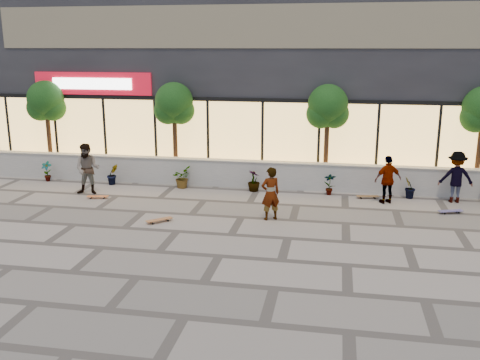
% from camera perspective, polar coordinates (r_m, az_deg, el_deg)
% --- Properties ---
extents(ground, '(80.00, 80.00, 0.00)m').
position_cam_1_polar(ground, '(14.02, -2.26, -8.11)').
color(ground, '#9F948A').
rests_on(ground, ground).
extents(planter_wall, '(22.00, 0.42, 1.04)m').
position_cam_1_polar(planter_wall, '(20.43, 2.00, 0.62)').
color(planter_wall, silver).
rests_on(planter_wall, ground).
extents(retail_building, '(24.00, 9.17, 8.50)m').
position_cam_1_polar(retail_building, '(25.32, 3.92, 11.74)').
color(retail_building, '#242328').
rests_on(retail_building, ground).
extents(shrub_a, '(0.43, 0.29, 0.81)m').
position_cam_1_polar(shrub_a, '(22.76, -19.90, 0.87)').
color(shrub_a, '#153C13').
rests_on(shrub_a, ground).
extents(shrub_b, '(0.57, 0.57, 0.81)m').
position_cam_1_polar(shrub_b, '(21.50, -13.43, 0.60)').
color(shrub_b, '#153C13').
rests_on(shrub_b, ground).
extents(shrub_c, '(0.68, 0.77, 0.81)m').
position_cam_1_polar(shrub_c, '(20.55, -6.26, 0.28)').
color(shrub_c, '#153C13').
rests_on(shrub_c, ground).
extents(shrub_d, '(0.64, 0.64, 0.81)m').
position_cam_1_polar(shrub_d, '(19.94, 1.48, -0.07)').
color(shrub_d, '#153C13').
rests_on(shrub_d, ground).
extents(shrub_e, '(0.46, 0.35, 0.81)m').
position_cam_1_polar(shrub_e, '(19.72, 9.54, -0.43)').
color(shrub_e, '#153C13').
rests_on(shrub_e, ground).
extents(shrub_f, '(0.55, 0.57, 0.81)m').
position_cam_1_polar(shrub_f, '(19.90, 17.62, -0.78)').
color(shrub_f, '#153C13').
rests_on(shrub_f, ground).
extents(tree_west, '(1.60, 1.50, 3.92)m').
position_cam_1_polar(tree_west, '(23.67, -19.98, 7.70)').
color(tree_west, '#442C18').
rests_on(tree_west, ground).
extents(tree_midwest, '(1.60, 1.50, 3.92)m').
position_cam_1_polar(tree_midwest, '(21.45, -7.04, 7.85)').
color(tree_midwest, '#442C18').
rests_on(tree_midwest, ground).
extents(tree_mideast, '(1.60, 1.50, 3.92)m').
position_cam_1_polar(tree_mideast, '(20.49, 9.34, 7.48)').
color(tree_mideast, '#442C18').
rests_on(tree_mideast, ground).
extents(skater_center, '(0.73, 0.66, 1.69)m').
position_cam_1_polar(skater_center, '(16.61, 3.27, -1.46)').
color(skater_center, silver).
rests_on(skater_center, ground).
extents(skater_left, '(1.00, 0.83, 1.87)m').
position_cam_1_polar(skater_left, '(20.22, -15.94, 1.13)').
color(skater_left, '#93845E').
rests_on(skater_left, ground).
extents(skater_right_near, '(1.06, 0.78, 1.67)m').
position_cam_1_polar(skater_right_near, '(19.01, 15.50, 0.04)').
color(skater_right_near, silver).
rests_on(skater_right_near, ground).
extents(skater_right_far, '(1.17, 0.68, 1.79)m').
position_cam_1_polar(skater_right_far, '(19.89, 22.06, 0.30)').
color(skater_right_far, maroon).
rests_on(skater_right_far, ground).
extents(skateboard_center, '(0.76, 0.72, 0.10)m').
position_cam_1_polar(skateboard_center, '(16.71, -8.61, -4.22)').
color(skateboard_center, '#9A5C32').
rests_on(skateboard_center, ground).
extents(skateboard_left, '(0.78, 0.32, 0.09)m').
position_cam_1_polar(skateboard_left, '(19.72, -14.94, -1.71)').
color(skateboard_left, orange).
rests_on(skateboard_left, ground).
extents(skateboard_right_near, '(0.81, 0.34, 0.10)m').
position_cam_1_polar(skateboard_right_near, '(19.60, 13.46, -1.70)').
color(skateboard_right_near, brown).
rests_on(skateboard_right_near, ground).
extents(skateboard_right_far, '(0.83, 0.48, 0.10)m').
position_cam_1_polar(skateboard_right_far, '(18.69, 21.56, -3.10)').
color(skateboard_right_far, '#4C4783').
rests_on(skateboard_right_far, ground).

